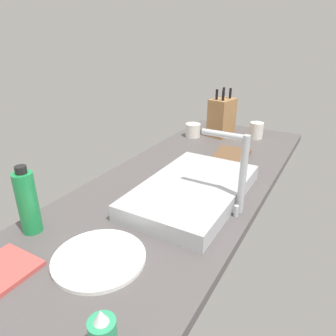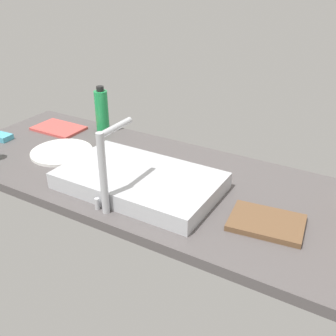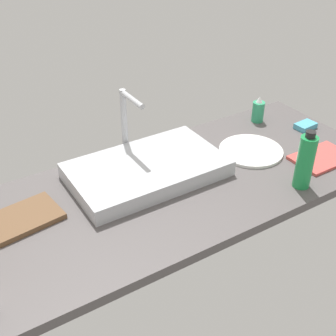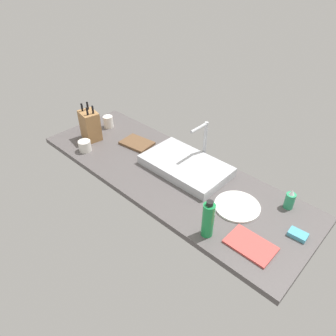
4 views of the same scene
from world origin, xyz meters
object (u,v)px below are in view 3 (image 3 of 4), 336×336
faucet (127,118)px  cutting_board (24,218)px  sink_basin (147,169)px  soap_bottle (258,111)px  water_bottle (305,161)px  dish_towel (322,158)px  dinner_plate (251,151)px  dish_sponge (305,126)px

faucet → cutting_board: size_ratio=1.24×
sink_basin → soap_bottle: 65.31cm
soap_bottle → water_bottle: (-20.67, -46.41, 5.06)cm
water_bottle → dish_towel: size_ratio=0.95×
dish_towel → cutting_board: bearing=167.3°
cutting_board → soap_bottle: (109.60, 13.44, 4.20)cm
cutting_board → dish_towel: 111.79cm
cutting_board → dinner_plate: (89.25, -5.92, -0.30)cm
soap_bottle → dish_sponge: bearing=-51.3°
dinner_plate → faucet: bearing=151.8°
soap_bottle → dinner_plate: bearing=-136.4°
dinner_plate → dish_sponge: size_ratio=2.81×
soap_bottle → water_bottle: bearing=-114.0°
cutting_board → dish_sponge: dish_sponge is taller
dish_sponge → faucet: bearing=165.2°
sink_basin → soap_bottle: bearing=11.0°
faucet → water_bottle: (42.55, -50.07, -6.31)cm
dinner_plate → cutting_board: bearing=176.2°
cutting_board → dish_towel: size_ratio=0.96×
faucet → dish_sponge: bearing=-14.8°
water_bottle → dish_sponge: water_bottle is taller
soap_bottle → dinner_plate: (-20.35, -19.36, -4.50)cm
water_bottle → dinner_plate: water_bottle is taller
sink_basin → dish_towel: (63.54, -25.53, -2.34)cm
cutting_board → soap_bottle: bearing=7.0°
sink_basin → faucet: bearing=87.0°
faucet → soap_bottle: faucet is taller
sink_basin → dish_towel: bearing=-21.9°
sink_basin → dish_sponge: bearing=-3.0°
sink_basin → water_bottle: (43.41, -33.97, 7.22)cm
cutting_board → dish_sponge: (122.82, -3.05, 0.30)cm
faucet → soap_bottle: size_ratio=2.28×
dish_sponge → water_bottle: bearing=-138.6°
faucet → dish_sponge: size_ratio=3.04×
faucet → dish_sponge: faucet is taller
sink_basin → dinner_plate: (43.72, -6.92, -2.34)cm
faucet → dish_towel: 76.90cm
faucet → soap_bottle: bearing=-3.3°
dinner_plate → dish_towel: same height
cutting_board → soap_bottle: size_ratio=1.84×
soap_bottle → dish_sponge: soap_bottle is taller
faucet → soap_bottle: (63.22, -3.66, -11.37)cm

